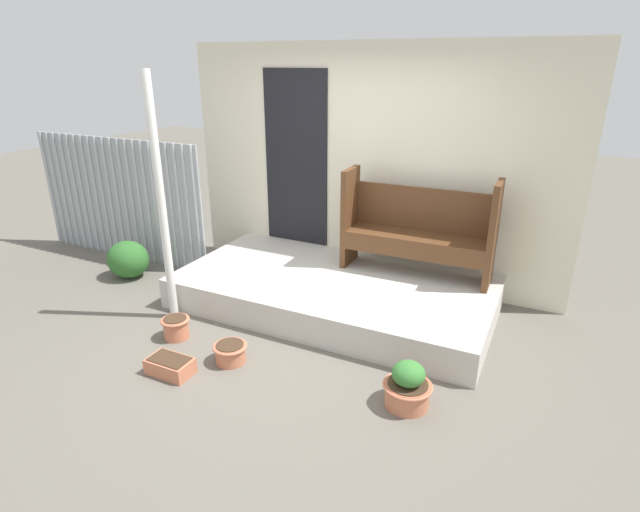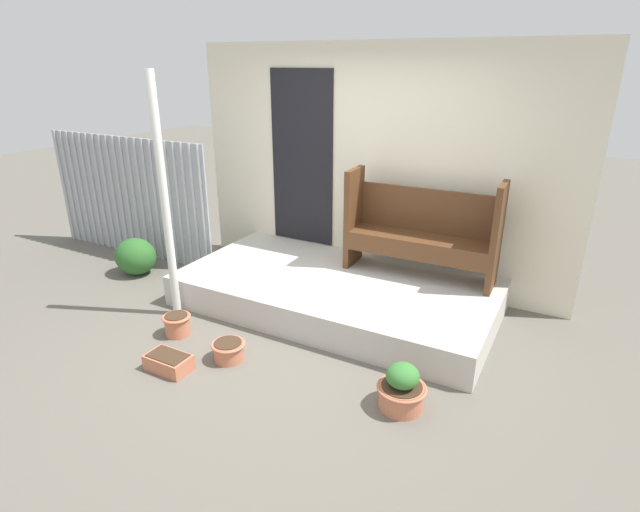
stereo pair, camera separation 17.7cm
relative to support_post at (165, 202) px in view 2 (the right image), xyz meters
name	(u,v)px [view 2 (the right image)]	position (x,y,z in m)	size (l,w,h in m)	color
ground_plane	(290,341)	(1.28, 0.09, -1.17)	(24.00, 24.00, 0.00)	#666056
porch_slab	(336,292)	(1.34, 0.93, -1.01)	(3.19, 1.67, 0.32)	beige
house_wall	(369,168)	(1.30, 1.79, 0.13)	(4.39, 0.08, 2.60)	beige
fence_corrugated	(128,197)	(-1.70, 1.03, -0.40)	(2.61, 0.05, 1.53)	#9EA3A8
support_post	(165,202)	(0.00, 0.00, 0.00)	(0.08, 0.08, 2.34)	silver
bench	(422,227)	(2.04, 1.44, -0.34)	(1.54, 0.43, 1.05)	#54331C
flower_pot_left	(177,324)	(0.30, -0.31, -1.06)	(0.26, 0.26, 0.20)	#C67251
flower_pot_middle	(228,350)	(0.98, -0.42, -1.08)	(0.29, 0.29, 0.17)	#C67251
flower_pot_right	(402,389)	(2.50, -0.32, -1.01)	(0.37, 0.37, 0.37)	#C67251
planter_box_rect	(169,362)	(0.64, -0.77, -1.10)	(0.37, 0.22, 0.14)	#C67251
shrub_by_fence	(136,256)	(-1.15, 0.54, -0.95)	(0.50, 0.45, 0.44)	#2D6628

